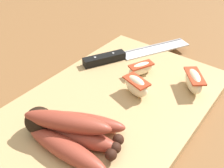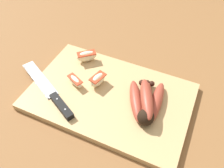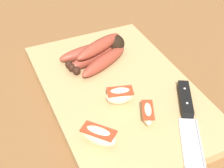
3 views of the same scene
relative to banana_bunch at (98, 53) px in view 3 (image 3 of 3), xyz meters
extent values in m
plane|color=brown|center=(-0.12, 0.00, -0.04)|extent=(6.00, 6.00, 0.00)
cube|color=tan|center=(-0.11, 0.00, -0.03)|extent=(0.47, 0.30, 0.02)
sphere|color=black|center=(0.02, -0.05, 0.00)|extent=(0.05, 0.05, 0.05)
ellipsoid|color=brown|center=(0.02, 0.02, -0.01)|extent=(0.04, 0.15, 0.03)
sphere|color=black|center=(-0.01, 0.08, -0.01)|extent=(0.02, 0.02, 0.02)
ellipsoid|color=brown|center=(0.00, 0.01, -0.01)|extent=(0.07, 0.15, 0.03)
sphere|color=black|center=(-0.02, 0.07, -0.01)|extent=(0.02, 0.02, 0.02)
ellipsoid|color=brown|center=(-0.03, 0.00, -0.01)|extent=(0.10, 0.15, 0.03)
sphere|color=black|center=(-0.04, 0.07, -0.01)|extent=(0.02, 0.02, 0.02)
ellipsoid|color=brown|center=(0.00, 0.00, 0.02)|extent=(0.09, 0.14, 0.03)
cube|color=silver|center=(-0.34, -0.04, -0.02)|extent=(0.18, 0.12, 0.00)
cube|color=#99999E|center=(-0.34, -0.05, -0.02)|extent=(0.16, 0.09, 0.00)
cube|color=black|center=(-0.21, -0.10, -0.01)|extent=(0.10, 0.07, 0.02)
cylinder|color=#B2B2B7|center=(-0.19, -0.11, 0.00)|extent=(0.01, 0.01, 0.00)
cylinder|color=#B2B2B7|center=(-0.23, -0.09, 0.00)|extent=(0.01, 0.01, 0.00)
ellipsoid|color=beige|center=(-0.22, -0.01, -0.01)|extent=(0.06, 0.04, 0.03)
cube|color=#B2381E|center=(-0.22, -0.01, 0.00)|extent=(0.06, 0.04, 0.00)
ellipsoid|color=beige|center=(-0.24, 0.10, 0.00)|extent=(0.07, 0.06, 0.04)
cube|color=#B2381E|center=(-0.24, 0.10, 0.01)|extent=(0.06, 0.06, 0.00)
ellipsoid|color=beige|center=(-0.16, 0.02, 0.00)|extent=(0.04, 0.06, 0.04)
cube|color=#B2381E|center=(-0.16, 0.02, 0.01)|extent=(0.04, 0.06, 0.00)
camera|label=1|loc=(0.17, 0.22, 0.30)|focal=40.64mm
camera|label=2|loc=(0.08, -0.40, 0.52)|focal=37.68mm
camera|label=3|loc=(-0.62, 0.24, 0.44)|focal=54.06mm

